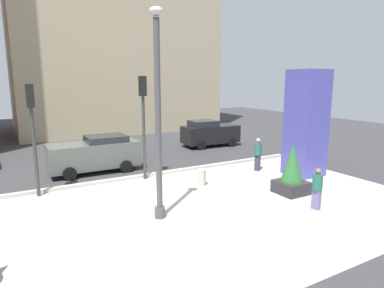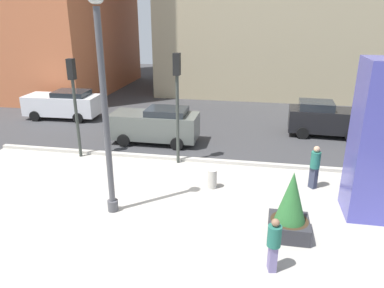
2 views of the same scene
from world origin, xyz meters
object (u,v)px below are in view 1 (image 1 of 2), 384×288
Objects in this scene: lamp_post at (158,121)px; traffic_light_far_side at (32,122)px; pedestrian_on_sidewalk at (258,153)px; art_pillar_blue at (306,123)px; pedestrian_by_curb at (317,187)px; potted_plant_mid_plaza at (292,172)px; traffic_light_corner at (143,111)px; car_far_lane at (210,133)px; car_intersection at (95,154)px; concrete_bollard at (202,178)px.

lamp_post is 5.62m from traffic_light_far_side.
traffic_light_far_side reaches higher than pedestrian_on_sidewalk.
pedestrian_on_sidewalk is (10.35, -1.41, -2.11)m from traffic_light_far_side.
art_pillar_blue is at bearing 9.35° from lamp_post.
lamp_post is at bearing -156.27° from pedestrian_on_sidewalk.
pedestrian_by_curb is at bearing -37.12° from traffic_light_far_side.
pedestrian_by_curb is (-0.53, -1.75, -0.06)m from potted_plant_mid_plaza.
traffic_light_corner is 9.08m from car_far_lane.
car_intersection is 2.59× the size of pedestrian_on_sidewalk.
pedestrian_by_curb is at bearing -58.98° from traffic_light_corner.
car_intersection is at bearing 41.09° from traffic_light_far_side.
car_far_lane reaches higher than concrete_bollard.
traffic_light_corner is at bearing -143.11° from car_far_lane.
car_intersection is (-0.46, 7.03, -2.42)m from lamp_post.
art_pillar_blue is at bearing 33.82° from potted_plant_mid_plaza.
traffic_light_corner is (-7.23, 3.15, 0.68)m from art_pillar_blue.
car_far_lane is 0.91× the size of car_intersection.
potted_plant_mid_plaza is 2.81× the size of concrete_bollard.
lamp_post is 4.01× the size of pedestrian_on_sidewalk.
traffic_light_far_side is at bearing 172.26° from pedestrian_on_sidewalk.
lamp_post is at bearing -86.25° from car_intersection.
potted_plant_mid_plaza is 0.47× the size of traffic_light_far_side.
car_far_lane is 9.19m from car_intersection.
art_pillar_blue is 1.14× the size of traffic_light_far_side.
pedestrian_by_curb is (-1.64, -5.19, -0.10)m from pedestrian_on_sidewalk.
traffic_light_corner is at bearing 121.02° from pedestrian_by_curb.
pedestrian_by_curb is (4.02, -6.69, -2.41)m from traffic_light_corner.
car_far_lane is 2.59× the size of pedestrian_by_curb.
pedestrian_on_sidewalk is at bearing 72.11° from potted_plant_mid_plaza.
lamp_post is at bearing -105.64° from traffic_light_corner.
art_pillar_blue is 5.08m from pedestrian_by_curb.
concrete_bollard is 0.15× the size of traffic_light_corner.
pedestrian_on_sidewalk is (7.40, -3.98, 0.01)m from car_intersection.
art_pillar_blue is 3.00× the size of pedestrian_on_sidewalk.
potted_plant_mid_plaza is 0.47× the size of car_intersection.
art_pillar_blue reaches higher than pedestrian_by_curb.
art_pillar_blue is at bearing -23.55° from traffic_light_corner.
traffic_light_corner is at bearing 1.18° from traffic_light_far_side.
lamp_post is 1.43× the size of traffic_light_corner.
lamp_post is at bearing 158.02° from pedestrian_by_curb.
pedestrian_by_curb is (-3.21, -3.54, -1.73)m from art_pillar_blue.
potted_plant_mid_plaza is at bearing -107.89° from pedestrian_on_sidewalk.
traffic_light_far_side is at bearing 152.32° from potted_plant_mid_plaza.
car_intersection is at bearing 130.26° from potted_plant_mid_plaza.
pedestrian_on_sidewalk is (3.82, 0.71, 0.59)m from concrete_bollard.
potted_plant_mid_plaza is at bearing -103.61° from car_far_lane.
traffic_light_far_side is at bearing 127.47° from lamp_post.
car_far_lane reaches higher than pedestrian_by_curb.
potted_plant_mid_plaza is at bearing -45.22° from concrete_bollard.
concrete_bollard is 4.07m from traffic_light_corner.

